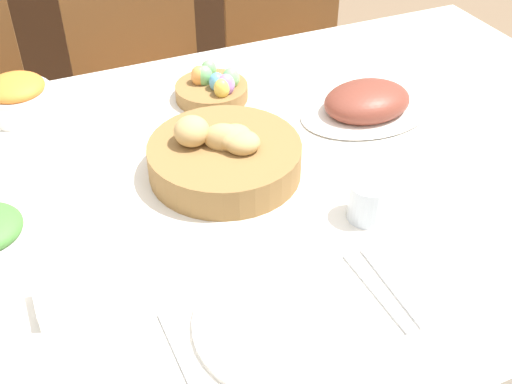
# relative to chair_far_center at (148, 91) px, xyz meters

# --- Properties ---
(dining_table) EXTENTS (1.88, 1.14, 0.77)m
(dining_table) POSITION_rel_chair_far_center_xyz_m (-0.03, -0.89, -0.12)
(dining_table) COLOR white
(dining_table) RESTS_ON ground
(chair_far_center) EXTENTS (0.42, 0.42, 0.94)m
(chair_far_center) POSITION_rel_chair_far_center_xyz_m (0.00, 0.00, 0.00)
(chair_far_center) COLOR brown
(chair_far_center) RESTS_ON ground
(chair_far_right) EXTENTS (0.46, 0.46, 0.94)m
(chair_far_right) POSITION_rel_chair_far_center_xyz_m (0.52, -0.00, 0.00)
(chair_far_right) COLOR brown
(chair_far_right) RESTS_ON ground
(sideboard) EXTENTS (1.37, 0.44, 0.86)m
(sideboard) POSITION_rel_chair_far_center_xyz_m (0.00, 1.04, -0.08)
(sideboard) COLOR #3D2616
(sideboard) RESTS_ON ground
(bread_basket) EXTENTS (0.30, 0.30, 0.12)m
(bread_basket) POSITION_rel_chair_far_center_xyz_m (-0.05, -0.85, 0.30)
(bread_basket) COLOR olive
(bread_basket) RESTS_ON dining_table
(egg_basket) EXTENTS (0.17, 0.17, 0.08)m
(egg_basket) POSITION_rel_chair_far_center_xyz_m (0.03, -0.56, 0.29)
(egg_basket) COLOR olive
(egg_basket) RESTS_ON dining_table
(ham_platter) EXTENTS (0.31, 0.22, 0.08)m
(ham_platter) POSITION_rel_chair_far_center_xyz_m (0.32, -0.76, 0.29)
(ham_platter) COLOR silver
(ham_platter) RESTS_ON dining_table
(carrot_bowl) EXTENTS (0.15, 0.15, 0.09)m
(carrot_bowl) POSITION_rel_chair_far_center_xyz_m (-0.40, -0.45, 0.31)
(carrot_bowl) COLOR silver
(carrot_bowl) RESTS_ON dining_table
(dinner_plate) EXTENTS (0.28, 0.28, 0.01)m
(dinner_plate) POSITION_rel_chair_far_center_xyz_m (-0.11, -1.25, 0.27)
(dinner_plate) COLOR silver
(dinner_plate) RESTS_ON dining_table
(fork) EXTENTS (0.01, 0.19, 0.00)m
(fork) POSITION_rel_chair_far_center_xyz_m (-0.28, -1.25, 0.26)
(fork) COLOR #B7B7BC
(fork) RESTS_ON dining_table
(knife) EXTENTS (0.01, 0.19, 0.00)m
(knife) POSITION_rel_chair_far_center_xyz_m (0.05, -1.25, 0.26)
(knife) COLOR #B7B7BC
(knife) RESTS_ON dining_table
(spoon) EXTENTS (0.01, 0.19, 0.00)m
(spoon) POSITION_rel_chair_far_center_xyz_m (0.08, -1.25, 0.26)
(spoon) COLOR #B7B7BC
(spoon) RESTS_ON dining_table
(drinking_cup) EXTENTS (0.08, 0.08, 0.08)m
(drinking_cup) POSITION_rel_chair_far_center_xyz_m (0.14, -1.08, 0.30)
(drinking_cup) COLOR silver
(drinking_cup) RESTS_ON dining_table
(butter_dish) EXTENTS (0.13, 0.08, 0.03)m
(butter_dish) POSITION_rel_chair_far_center_xyz_m (-0.39, -1.08, 0.28)
(butter_dish) COLOR silver
(butter_dish) RESTS_ON dining_table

